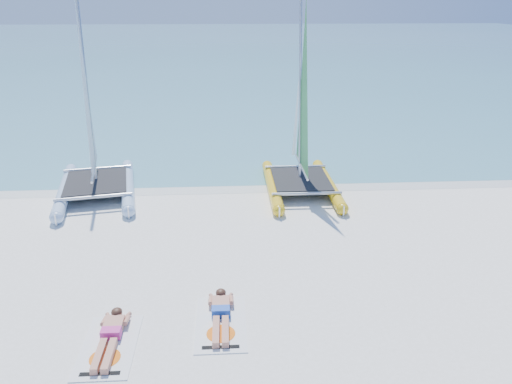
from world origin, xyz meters
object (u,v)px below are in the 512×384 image
(catamaran_yellow, at_px, (300,127))
(towel_a, at_px, (109,346))
(towel_b, at_px, (221,323))
(sunbather_b, at_px, (221,313))
(catamaran_blue, at_px, (90,133))
(sunbather_a, at_px, (111,335))

(catamaran_yellow, bearing_deg, towel_a, -119.57)
(towel_a, relative_size, towel_b, 1.00)
(catamaran_yellow, relative_size, sunbather_b, 3.77)
(sunbather_b, bearing_deg, catamaran_yellow, 70.68)
(towel_b, bearing_deg, catamaran_yellow, 71.12)
(sunbather_b, bearing_deg, towel_a, -159.75)
(catamaran_blue, distance_m, catamaran_yellow, 6.81)
(catamaran_blue, height_order, sunbather_b, catamaran_blue)
(catamaran_yellow, height_order, sunbather_b, catamaran_yellow)
(catamaran_yellow, relative_size, towel_a, 3.52)
(towel_a, height_order, sunbather_a, sunbather_a)
(towel_a, distance_m, sunbather_a, 0.22)
(towel_a, bearing_deg, sunbather_a, 90.00)
(towel_a, distance_m, towel_b, 2.16)
(towel_a, bearing_deg, sunbather_b, 20.25)
(towel_a, height_order, sunbather_b, sunbather_b)
(sunbather_b, bearing_deg, catamaran_blue, 119.69)
(catamaran_blue, xyz_separation_m, catamaran_yellow, (6.80, 0.28, 0.01))
(sunbather_a, bearing_deg, sunbather_b, 15.46)
(catamaran_blue, bearing_deg, sunbather_a, -85.63)
(catamaran_yellow, relative_size, sunbather_a, 3.77)
(towel_a, relative_size, sunbather_a, 1.07)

